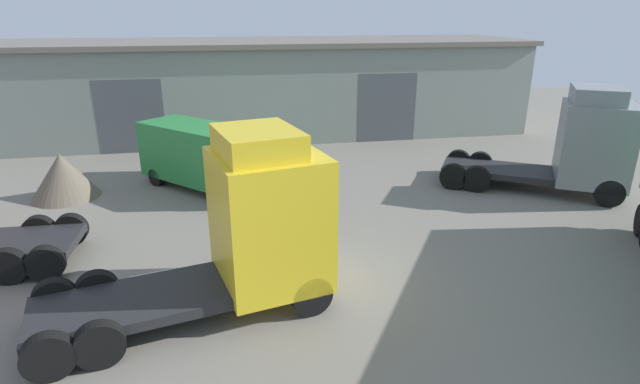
{
  "coord_description": "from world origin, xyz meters",
  "views": [
    {
      "loc": [
        -1.86,
        -11.36,
        6.72
      ],
      "look_at": [
        0.71,
        2.38,
        1.6
      ],
      "focal_mm": 28.0,
      "sensor_mm": 36.0,
      "label": 1
    }
  ],
  "objects": [
    {
      "name": "ground_plane",
      "position": [
        0.0,
        0.0,
        0.0
      ],
      "size": [
        60.0,
        60.0,
        0.0
      ],
      "primitive_type": "plane",
      "color": "slate"
    },
    {
      "name": "warehouse_building",
      "position": [
        0.0,
        17.64,
        2.58
      ],
      "size": [
        30.13,
        7.8,
        5.14
      ],
      "color": "gray",
      "rests_on": "ground_plane"
    },
    {
      "name": "tractor_unit_yellow",
      "position": [
        -1.53,
        -0.63,
        2.0
      ],
      "size": [
        6.94,
        3.92,
        4.26
      ],
      "rotation": [
        0.0,
        0.0,
        0.23
      ],
      "color": "yellow",
      "rests_on": "ground_plane"
    },
    {
      "name": "delivery_van_green",
      "position": [
        -2.87,
        7.88,
        1.38
      ],
      "size": [
        5.11,
        5.2,
        2.53
      ],
      "rotation": [
        0.0,
        0.0,
        -0.81
      ],
      "color": "#28843D",
      "rests_on": "ground_plane"
    },
    {
      "name": "tractor_unit_grey",
      "position": [
        11.09,
        4.79,
        1.93
      ],
      "size": [
        6.95,
        5.53,
        4.12
      ],
      "rotation": [
        0.0,
        0.0,
        -0.54
      ],
      "color": "gray",
      "rests_on": "ground_plane"
    },
    {
      "name": "gravel_pile",
      "position": [
        -8.09,
        7.91,
        0.85
      ],
      "size": [
        2.48,
        2.48,
        1.71
      ],
      "color": "#665B4C",
      "rests_on": "ground_plane"
    }
  ]
}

